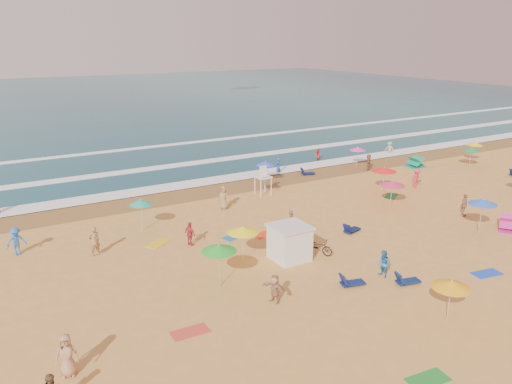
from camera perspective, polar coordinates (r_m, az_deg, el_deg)
ground at (r=33.32m, az=4.69°, el=-5.21°), size 220.00×220.00×0.00m
ocean at (r=111.35m, az=-21.01°, el=9.62°), size 220.00×140.00×0.18m
wet_sand at (r=43.54m, az=-4.67°, el=0.26°), size 220.00×220.00×0.00m
surf_foam at (r=51.35m, az=-8.93°, el=2.86°), size 200.00×18.70×0.05m
cabana at (r=29.86m, az=3.85°, el=-5.86°), size 2.00×2.00×2.00m
cabana_roof at (r=29.46m, az=3.89°, el=-3.97°), size 2.20×2.20×0.12m
bicycle at (r=30.86m, az=7.10°, el=-6.19°), size 1.45×1.98×0.99m
lifeguard_stand at (r=41.80m, az=0.81°, el=1.08°), size 1.20×1.20×2.10m
beach_umbrellas at (r=35.50m, az=10.19°, el=-0.46°), size 53.23×26.22×0.74m
loungers at (r=37.26m, az=19.52°, el=-3.43°), size 50.32×25.48×0.34m
towels at (r=31.75m, az=8.68°, el=-6.51°), size 50.43×26.69×0.03m
popup_tents at (r=45.86m, az=21.74°, el=0.71°), size 10.12×18.02×1.20m
beachgoers at (r=37.17m, az=2.33°, el=-1.45°), size 40.73×26.48×2.13m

